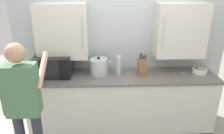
{
  "coord_description": "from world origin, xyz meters",
  "views": [
    {
      "loc": [
        -0.26,
        -2.21,
        2.19
      ],
      "look_at": [
        -0.15,
        0.6,
        1.09
      ],
      "focal_mm": 34.25,
      "sensor_mm": 36.0,
      "label": 1
    }
  ],
  "objects_px": {
    "stock_pot": "(99,67)",
    "wooden_spoon": "(179,73)",
    "fruit_bowl": "(200,70)",
    "person_figure": "(24,103)",
    "microwave_oven": "(52,66)",
    "thermos_flask": "(119,65)",
    "knife_block": "(142,66)"
  },
  "relations": [
    {
      "from": "knife_block",
      "to": "stock_pot",
      "type": "xyz_separation_m",
      "value": [
        -0.63,
        0.04,
        -0.01
      ]
    },
    {
      "from": "microwave_oven",
      "to": "fruit_bowl",
      "type": "xyz_separation_m",
      "value": [
        2.18,
        0.02,
        -0.11
      ]
    },
    {
      "from": "stock_pot",
      "to": "wooden_spoon",
      "type": "bearing_deg",
      "value": -1.71
    },
    {
      "from": "fruit_bowl",
      "to": "person_figure",
      "type": "xyz_separation_m",
      "value": [
        -2.29,
        -0.88,
        0.02
      ]
    },
    {
      "from": "knife_block",
      "to": "person_figure",
      "type": "relative_size",
      "value": 0.2
    },
    {
      "from": "knife_block",
      "to": "fruit_bowl",
      "type": "distance_m",
      "value": 0.88
    },
    {
      "from": "knife_block",
      "to": "fruit_bowl",
      "type": "relative_size",
      "value": 1.61
    },
    {
      "from": "fruit_bowl",
      "to": "stock_pot",
      "type": "bearing_deg",
      "value": 179.78
    },
    {
      "from": "wooden_spoon",
      "to": "fruit_bowl",
      "type": "bearing_deg",
      "value": 5.26
    },
    {
      "from": "microwave_oven",
      "to": "person_figure",
      "type": "xyz_separation_m",
      "value": [
        -0.11,
        -0.86,
        -0.09
      ]
    },
    {
      "from": "stock_pot",
      "to": "thermos_flask",
      "type": "distance_m",
      "value": 0.29
    },
    {
      "from": "microwave_oven",
      "to": "person_figure",
      "type": "height_order",
      "value": "person_figure"
    },
    {
      "from": "fruit_bowl",
      "to": "person_figure",
      "type": "bearing_deg",
      "value": -158.99
    },
    {
      "from": "fruit_bowl",
      "to": "person_figure",
      "type": "height_order",
      "value": "person_figure"
    },
    {
      "from": "wooden_spoon",
      "to": "microwave_oven",
      "type": "bearing_deg",
      "value": 179.61
    },
    {
      "from": "microwave_oven",
      "to": "thermos_flask",
      "type": "relative_size",
      "value": 2.61
    },
    {
      "from": "microwave_oven",
      "to": "thermos_flask",
      "type": "height_order",
      "value": "microwave_oven"
    },
    {
      "from": "wooden_spoon",
      "to": "stock_pot",
      "type": "distance_m",
      "value": 1.19
    },
    {
      "from": "stock_pot",
      "to": "thermos_flask",
      "type": "relative_size",
      "value": 1.24
    },
    {
      "from": "knife_block",
      "to": "fruit_bowl",
      "type": "bearing_deg",
      "value": 2.15
    },
    {
      "from": "microwave_oven",
      "to": "fruit_bowl",
      "type": "distance_m",
      "value": 2.19
    },
    {
      "from": "knife_block",
      "to": "person_figure",
      "type": "height_order",
      "value": "person_figure"
    },
    {
      "from": "stock_pot",
      "to": "person_figure",
      "type": "distance_m",
      "value": 1.18
    },
    {
      "from": "microwave_oven",
      "to": "wooden_spoon",
      "type": "xyz_separation_m",
      "value": [
        1.86,
        -0.01,
        -0.14
      ]
    },
    {
      "from": "microwave_oven",
      "to": "knife_block",
      "type": "distance_m",
      "value": 1.3
    },
    {
      "from": "person_figure",
      "to": "fruit_bowl",
      "type": "bearing_deg",
      "value": 21.01
    },
    {
      "from": "thermos_flask",
      "to": "person_figure",
      "type": "distance_m",
      "value": 1.38
    },
    {
      "from": "microwave_oven",
      "to": "fruit_bowl",
      "type": "bearing_deg",
      "value": 0.44
    },
    {
      "from": "wooden_spoon",
      "to": "stock_pot",
      "type": "xyz_separation_m",
      "value": [
        -1.19,
        0.04,
        0.11
      ]
    },
    {
      "from": "person_figure",
      "to": "thermos_flask",
      "type": "bearing_deg",
      "value": 38.7
    },
    {
      "from": "microwave_oven",
      "to": "person_figure",
      "type": "relative_size",
      "value": 0.45
    },
    {
      "from": "stock_pot",
      "to": "person_figure",
      "type": "relative_size",
      "value": 0.21
    }
  ]
}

